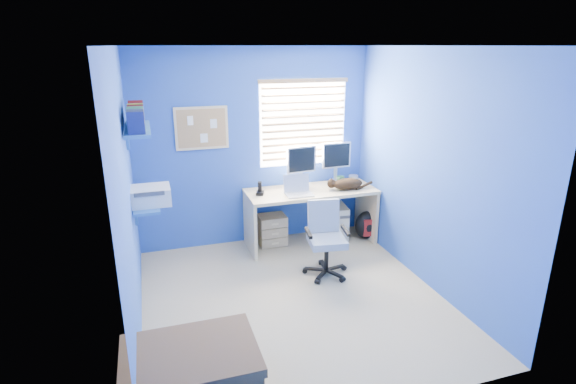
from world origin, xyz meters
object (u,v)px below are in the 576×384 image
object	(u,v)px
cat	(348,184)
office_chair	(326,248)
laptop	(299,187)
desk	(311,217)
tower_pc	(338,220)

from	to	relation	value
cat	office_chair	xyz separation A→B (m)	(-0.58, -0.71, -0.50)
laptop	office_chair	size ratio (longest dim) A/B	0.39
desk	tower_pc	distance (m)	0.48
tower_pc	office_chair	distance (m)	1.09
laptop	office_chair	bearing A→B (deg)	-80.71
office_chair	tower_pc	bearing A→B (deg)	58.98
cat	tower_pc	bearing A→B (deg)	104.36
office_chair	laptop	bearing A→B (deg)	97.73
laptop	cat	bearing A→B (deg)	4.75
desk	tower_pc	xyz separation A→B (m)	(0.44, 0.11, -0.14)
tower_pc	cat	bearing A→B (deg)	-77.59
desk	office_chair	xyz separation A→B (m)	(-0.12, -0.83, -0.06)
laptop	cat	size ratio (longest dim) A/B	0.82
desk	office_chair	distance (m)	0.84
laptop	tower_pc	xyz separation A→B (m)	(0.65, 0.26, -0.62)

